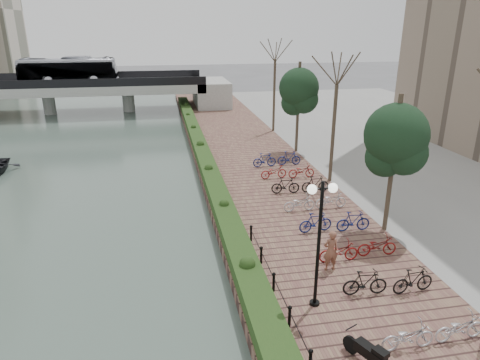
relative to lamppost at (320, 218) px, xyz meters
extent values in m
cube|color=brown|center=(1.38, 13.53, -3.60)|extent=(8.00, 75.00, 0.50)
cube|color=gray|center=(17.38, 13.53, -3.60)|extent=(24.00, 75.00, 0.50)
cube|color=#1E3C15|center=(-2.02, 16.03, -3.05)|extent=(1.10, 56.00, 0.60)
cylinder|color=black|center=(-1.22, -0.97, -3.00)|extent=(0.10, 0.10, 0.70)
cylinder|color=black|center=(-1.22, 1.03, -3.00)|extent=(0.10, 0.10, 0.70)
cylinder|color=black|center=(-1.22, 3.03, -3.00)|extent=(0.10, 0.10, 0.70)
cylinder|color=black|center=(-1.22, 5.03, -3.00)|extent=(0.10, 0.10, 0.70)
cylinder|color=black|center=(0.00, 0.00, -1.04)|extent=(0.12, 0.12, 4.62)
cylinder|color=black|center=(0.00, 0.00, 1.02)|extent=(0.70, 0.06, 0.06)
sphere|color=white|center=(-0.35, 0.00, 1.02)|extent=(0.32, 0.32, 0.32)
sphere|color=white|center=(0.35, 0.00, 1.02)|extent=(0.32, 0.32, 0.32)
imported|color=brown|center=(1.38, 2.07, -2.50)|extent=(0.65, 0.45, 1.72)
imported|color=silver|center=(1.98, -2.52, -2.90)|extent=(0.60, 1.71, 0.90)
imported|color=black|center=(1.98, 0.08, -2.85)|extent=(0.47, 1.66, 1.00)
imported|color=maroon|center=(1.98, 2.68, -2.90)|extent=(0.60, 1.71, 0.90)
imported|color=navy|center=(1.98, 5.28, -2.85)|extent=(0.47, 1.66, 1.00)
imported|color=silver|center=(1.98, 7.88, -2.90)|extent=(0.60, 1.71, 0.90)
imported|color=black|center=(1.98, 10.48, -2.85)|extent=(0.47, 1.66, 1.00)
imported|color=maroon|center=(1.98, 13.08, -2.90)|extent=(0.60, 1.72, 0.90)
imported|color=navy|center=(1.98, 15.68, -2.85)|extent=(0.47, 1.66, 1.00)
imported|color=silver|center=(3.78, -2.52, -2.90)|extent=(0.60, 1.71, 0.90)
imported|color=black|center=(3.78, 0.08, -2.85)|extent=(0.47, 1.66, 1.00)
imported|color=maroon|center=(3.78, 2.68, -2.90)|extent=(0.60, 1.71, 0.90)
imported|color=navy|center=(3.78, 5.28, -2.85)|extent=(0.47, 1.66, 1.00)
imported|color=silver|center=(3.78, 7.88, -2.90)|extent=(0.60, 1.71, 0.90)
imported|color=black|center=(3.78, 10.48, -2.85)|extent=(0.47, 1.66, 1.00)
imported|color=maroon|center=(3.78, 13.08, -2.90)|extent=(0.60, 1.72, 0.90)
imported|color=navy|center=(3.78, 15.68, -2.85)|extent=(0.47, 1.66, 1.00)
cube|color=#979792|center=(-17.62, 41.03, -0.85)|extent=(36.00, 8.00, 1.00)
cube|color=black|center=(-17.62, 37.13, 0.10)|extent=(36.00, 0.15, 0.90)
cube|color=black|center=(-17.62, 44.93, 0.10)|extent=(36.00, 0.15, 0.90)
cylinder|color=#979792|center=(-17.62, 41.03, -2.60)|extent=(1.40, 1.40, 2.50)
cylinder|color=#979792|center=(-8.62, 41.03, -2.60)|extent=(1.40, 1.40, 2.50)
imported|color=silver|center=(-14.99, 41.03, 1.15)|extent=(2.52, 10.77, 3.00)
camera|label=1|loc=(-4.93, -12.01, 5.90)|focal=32.00mm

